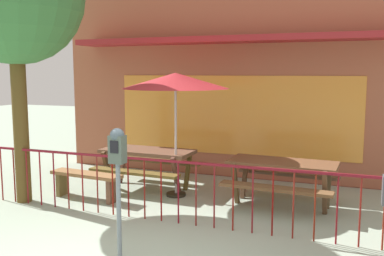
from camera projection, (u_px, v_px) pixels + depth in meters
The scene contains 7 objects.
pub_storefront at pixel (237, 71), 9.31m from camera, with size 8.09×1.26×4.59m.
patio_fence_front at pixel (178, 181), 6.43m from camera, with size 6.82×0.04×0.97m.
picnic_table_left at pixel (148, 158), 8.40m from camera, with size 1.84×1.42×0.79m.
picnic_table_right at pixel (282, 171), 7.29m from camera, with size 1.87×1.45×0.79m.
patio_umbrella at pixel (175, 82), 7.70m from camera, with size 1.94×1.94×2.26m.
patio_bench at pixel (86, 180), 7.73m from camera, with size 1.42×0.43×0.48m.
parking_meter_near at pixel (118, 159), 5.07m from camera, with size 0.18×0.17×1.62m.
Camera 1 is at (2.39, -4.05, 2.28)m, focal length 40.23 mm.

